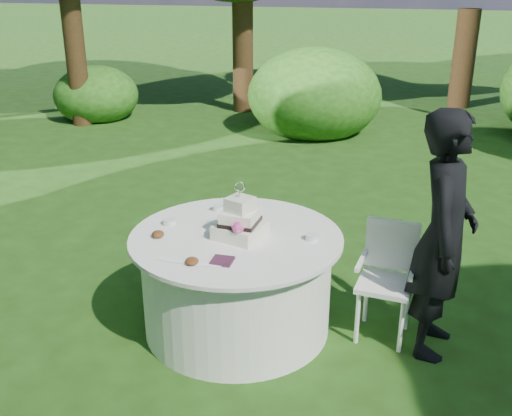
# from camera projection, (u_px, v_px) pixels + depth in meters

# --- Properties ---
(ground) EXTENTS (80.00, 80.00, 0.00)m
(ground) POSITION_uv_depth(u_px,v_px,m) (237.00, 326.00, 4.64)
(ground) COLOR #1F3B10
(ground) RESTS_ON ground
(napkins) EXTENTS (0.14, 0.14, 0.02)m
(napkins) POSITION_uv_depth(u_px,v_px,m) (222.00, 261.00, 3.96)
(napkins) COLOR #431D33
(napkins) RESTS_ON table
(feather_plume) EXTENTS (0.48, 0.07, 0.01)m
(feather_plume) POSITION_uv_depth(u_px,v_px,m) (188.00, 262.00, 3.95)
(feather_plume) COLOR white
(feather_plume) RESTS_ON table
(guest) EXTENTS (0.51, 0.70, 1.76)m
(guest) POSITION_uv_depth(u_px,v_px,m) (444.00, 236.00, 4.08)
(guest) COLOR black
(guest) RESTS_ON ground
(table) EXTENTS (1.56, 1.56, 0.77)m
(table) POSITION_uv_depth(u_px,v_px,m) (237.00, 282.00, 4.50)
(table) COLOR white
(table) RESTS_ON ground
(cake) EXTENTS (0.39, 0.39, 0.43)m
(cake) POSITION_uv_depth(u_px,v_px,m) (240.00, 223.00, 4.29)
(cake) COLOR silver
(cake) RESTS_ON table
(chair) EXTENTS (0.44, 0.43, 0.87)m
(chair) POSITION_uv_depth(u_px,v_px,m) (388.00, 271.00, 4.39)
(chair) COLOR white
(chair) RESTS_ON ground
(votives) EXTENTS (1.19, 0.47, 0.04)m
(votives) POSITION_uv_depth(u_px,v_px,m) (231.00, 222.00, 4.54)
(votives) COLOR silver
(votives) RESTS_ON table
(petal_cups) EXTENTS (0.47, 0.44, 0.05)m
(petal_cups) POSITION_uv_depth(u_px,v_px,m) (174.00, 247.00, 4.12)
(petal_cups) COLOR #562D16
(petal_cups) RESTS_ON table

